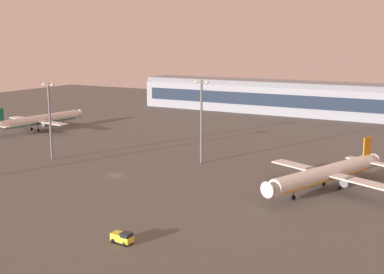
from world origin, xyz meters
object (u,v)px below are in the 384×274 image
(apron_light_central, at_px, (50,116))
(airplane_mid_apron, at_px, (39,120))
(apron_light_east, at_px, (201,116))
(airplane_taxiway_distant, at_px, (327,173))
(baggage_tractor, at_px, (122,237))

(apron_light_central, bearing_deg, airplane_mid_apron, 140.19)
(airplane_mid_apron, distance_m, apron_light_east, 86.47)
(airplane_mid_apron, relative_size, apron_light_east, 1.73)
(airplane_taxiway_distant, xyz_separation_m, apron_light_central, (-82.96, -9.69, 9.61))
(apron_light_central, bearing_deg, airplane_taxiway_distant, 6.66)
(airplane_taxiway_distant, distance_m, airplane_mid_apron, 126.76)
(apron_light_central, distance_m, apron_light_east, 46.88)
(baggage_tractor, bearing_deg, airplane_mid_apron, -124.71)
(airplane_mid_apron, height_order, apron_light_east, apron_light_east)
(baggage_tractor, relative_size, apron_light_central, 0.18)
(airplane_taxiway_distant, xyz_separation_m, apron_light_east, (-39.93, 8.91, 10.19))
(baggage_tractor, distance_m, apron_light_central, 72.18)
(airplane_taxiway_distant, distance_m, apron_light_east, 42.16)
(airplane_mid_apron, distance_m, baggage_tractor, 124.84)
(airplane_mid_apron, height_order, baggage_tractor, airplane_mid_apron)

